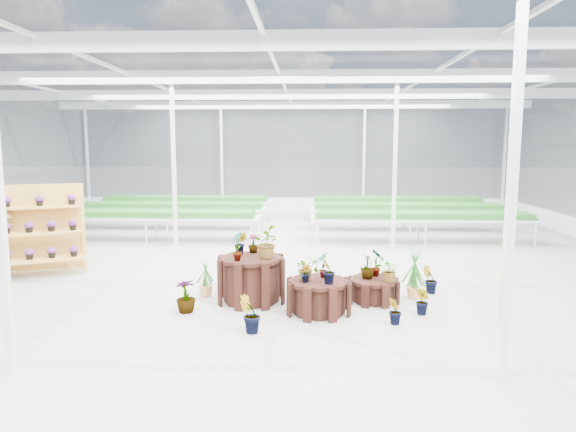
{
  "coord_description": "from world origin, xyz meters",
  "views": [
    {
      "loc": [
        0.68,
        -9.92,
        2.78
      ],
      "look_at": [
        0.25,
        0.97,
        1.3
      ],
      "focal_mm": 32.0,
      "sensor_mm": 36.0,
      "label": 1
    }
  ],
  "objects_px": {
    "plinth_mid": "(318,297)",
    "bird_table": "(4,241)",
    "plinth_tall": "(251,279)",
    "shelf_rack": "(41,230)",
    "plinth_low": "(373,290)"
  },
  "relations": [
    {
      "from": "plinth_mid",
      "to": "bird_table",
      "type": "height_order",
      "value": "bird_table"
    },
    {
      "from": "plinth_low",
      "to": "plinth_mid",
      "type": "bearing_deg",
      "value": -145.01
    },
    {
      "from": "plinth_tall",
      "to": "shelf_rack",
      "type": "height_order",
      "value": "shelf_rack"
    },
    {
      "from": "plinth_low",
      "to": "plinth_tall",
      "type": "bearing_deg",
      "value": -177.4
    },
    {
      "from": "bird_table",
      "to": "shelf_rack",
      "type": "bearing_deg",
      "value": 16.63
    },
    {
      "from": "plinth_tall",
      "to": "plinth_low",
      "type": "bearing_deg",
      "value": 2.6
    },
    {
      "from": "plinth_low",
      "to": "bird_table",
      "type": "bearing_deg",
      "value": 167.94
    },
    {
      "from": "plinth_tall",
      "to": "plinth_mid",
      "type": "bearing_deg",
      "value": -26.57
    },
    {
      "from": "plinth_mid",
      "to": "shelf_rack",
      "type": "distance_m",
      "value": 6.51
    },
    {
      "from": "plinth_mid",
      "to": "plinth_low",
      "type": "bearing_deg",
      "value": 34.99
    },
    {
      "from": "plinth_mid",
      "to": "bird_table",
      "type": "bearing_deg",
      "value": 160.82
    },
    {
      "from": "plinth_tall",
      "to": "shelf_rack",
      "type": "distance_m",
      "value": 5.17
    },
    {
      "from": "plinth_mid",
      "to": "bird_table",
      "type": "distance_m",
      "value": 7.22
    },
    {
      "from": "shelf_rack",
      "to": "plinth_mid",
      "type": "bearing_deg",
      "value": -45.38
    },
    {
      "from": "plinth_tall",
      "to": "bird_table",
      "type": "distance_m",
      "value": 5.89
    }
  ]
}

